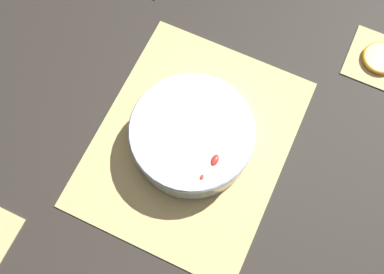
{
  "coord_description": "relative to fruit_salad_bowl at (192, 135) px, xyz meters",
  "views": [
    {
      "loc": [
        0.28,
        0.13,
        0.9
      ],
      "look_at": [
        0.0,
        0.0,
        0.04
      ],
      "focal_mm": 42.0,
      "sensor_mm": 36.0,
      "label": 1
    }
  ],
  "objects": [
    {
      "name": "orange_slice_whole",
      "position": [
        -0.36,
        0.3,
        -0.04
      ],
      "size": [
        0.08,
        0.08,
        0.01
      ],
      "color": "#F9A338",
      "rests_on": "coaster_mat_far_left"
    },
    {
      "name": "fruit_salad_bowl",
      "position": [
        0.0,
        0.0,
        0.0
      ],
      "size": [
        0.25,
        0.25,
        0.08
      ],
      "color": "silver",
      "rests_on": "bamboo_mat_center"
    },
    {
      "name": "coaster_mat_far_left",
      "position": [
        -0.36,
        0.3,
        -0.05
      ],
      "size": [
        0.14,
        0.14,
        0.01
      ],
      "color": "#D6B775",
      "rests_on": "ground_plane"
    },
    {
      "name": "ground_plane",
      "position": [
        -0.0,
        0.0,
        -0.05
      ],
      "size": [
        6.0,
        6.0,
        0.0
      ],
      "primitive_type": "plane",
      "color": "#2D2823"
    },
    {
      "name": "bamboo_mat_center",
      "position": [
        -0.0,
        0.0,
        -0.05
      ],
      "size": [
        0.48,
        0.39,
        0.01
      ],
      "color": "#D6B775",
      "rests_on": "ground_plane"
    }
  ]
}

